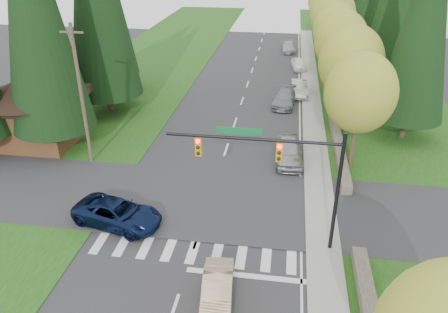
% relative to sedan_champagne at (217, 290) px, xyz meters
% --- Properties ---
extents(ground, '(120.00, 120.00, 0.00)m').
position_rel_sedan_champagne_xyz_m(ground, '(-1.85, -0.00, -0.64)').
color(ground, '#28282B').
rests_on(ground, ground).
extents(grass_east, '(14.00, 110.00, 0.06)m').
position_rel_sedan_champagne_xyz_m(grass_east, '(11.15, 20.00, -0.61)').
color(grass_east, '#1E4111').
rests_on(grass_east, ground).
extents(grass_west, '(14.00, 110.00, 0.06)m').
position_rel_sedan_champagne_xyz_m(grass_west, '(-14.85, 20.00, -0.61)').
color(grass_west, '#1E4111').
rests_on(grass_west, ground).
extents(cross_street, '(120.00, 8.00, 0.10)m').
position_rel_sedan_champagne_xyz_m(cross_street, '(-1.85, 8.00, -0.64)').
color(cross_street, '#28282B').
rests_on(cross_street, ground).
extents(sidewalk_east, '(1.80, 80.00, 0.13)m').
position_rel_sedan_champagne_xyz_m(sidewalk_east, '(5.05, 22.00, -0.58)').
color(sidewalk_east, gray).
rests_on(sidewalk_east, ground).
extents(curb_east, '(0.20, 80.00, 0.13)m').
position_rel_sedan_champagne_xyz_m(curb_east, '(4.20, 22.00, -0.58)').
color(curb_east, gray).
rests_on(curb_east, ground).
extents(stone_wall_north, '(0.70, 40.00, 0.70)m').
position_rel_sedan_champagne_xyz_m(stone_wall_north, '(6.75, 30.00, -0.29)').
color(stone_wall_north, '#4C4438').
rests_on(stone_wall_north, ground).
extents(traffic_signal, '(8.70, 0.37, 6.80)m').
position_rel_sedan_champagne_xyz_m(traffic_signal, '(2.52, 4.49, 4.34)').
color(traffic_signal, black).
rests_on(traffic_signal, ground).
extents(brown_building, '(8.40, 8.40, 5.40)m').
position_rel_sedan_champagne_xyz_m(brown_building, '(-16.85, 15.00, 2.50)').
color(brown_building, '#4C2D19').
rests_on(brown_building, ground).
extents(utility_pole, '(1.60, 0.24, 10.00)m').
position_rel_sedan_champagne_xyz_m(utility_pole, '(-11.35, 12.00, 4.50)').
color(utility_pole, '#473828').
rests_on(utility_pole, ground).
extents(decid_tree_0, '(4.80, 4.80, 8.37)m').
position_rel_sedan_champagne_xyz_m(decid_tree_0, '(7.35, 14.00, 4.96)').
color(decid_tree_0, '#38281C').
rests_on(decid_tree_0, ground).
extents(decid_tree_1, '(5.20, 5.20, 8.80)m').
position_rel_sedan_champagne_xyz_m(decid_tree_1, '(7.45, 21.00, 5.16)').
color(decid_tree_1, '#38281C').
rests_on(decid_tree_1, ground).
extents(decid_tree_2, '(5.00, 5.00, 8.82)m').
position_rel_sedan_champagne_xyz_m(decid_tree_2, '(7.25, 28.00, 5.29)').
color(decid_tree_2, '#38281C').
rests_on(decid_tree_2, ground).
extents(decid_tree_3, '(5.00, 5.00, 8.55)m').
position_rel_sedan_champagne_xyz_m(decid_tree_3, '(7.35, 35.00, 5.02)').
color(decid_tree_3, '#38281C').
rests_on(decid_tree_3, ground).
extents(decid_tree_4, '(5.40, 5.40, 9.18)m').
position_rel_sedan_champagne_xyz_m(decid_tree_4, '(7.45, 42.00, 5.42)').
color(decid_tree_4, '#38281C').
rests_on(decid_tree_4, ground).
extents(decid_tree_5, '(4.80, 4.80, 8.30)m').
position_rel_sedan_champagne_xyz_m(decid_tree_5, '(7.25, 49.00, 4.89)').
color(decid_tree_5, '#38281C').
rests_on(decid_tree_5, ground).
extents(decid_tree_6, '(5.20, 5.20, 8.86)m').
position_rel_sedan_champagne_xyz_m(decid_tree_6, '(7.35, 56.00, 5.22)').
color(decid_tree_6, '#38281C').
rests_on(decid_tree_6, ground).
extents(conifer_w_a, '(6.12, 6.12, 19.80)m').
position_rel_sedan_champagne_xyz_m(conifer_w_a, '(-14.85, 14.00, 10.15)').
color(conifer_w_a, '#38281C').
rests_on(conifer_w_a, ground).
extents(conifer_w_b, '(5.44, 5.44, 17.80)m').
position_rel_sedan_champagne_xyz_m(conifer_w_b, '(-17.85, 18.00, 9.15)').
color(conifer_w_b, '#38281C').
rests_on(conifer_w_b, ground).
extents(conifer_e_a, '(5.44, 5.44, 17.80)m').
position_rel_sedan_champagne_xyz_m(conifer_e_a, '(12.15, 20.00, 9.15)').
color(conifer_e_a, '#38281C').
rests_on(conifer_e_a, ground).
extents(sedan_champagne, '(1.72, 4.01, 1.28)m').
position_rel_sedan_champagne_xyz_m(sedan_champagne, '(0.00, 0.00, 0.00)').
color(sedan_champagne, '#CBAE87').
rests_on(sedan_champagne, ground).
extents(suv_navy, '(5.65, 3.60, 1.45)m').
position_rel_sedan_champagne_xyz_m(suv_navy, '(-6.63, 5.00, 0.08)').
color(suv_navy, '#0A1636').
rests_on(suv_navy, ground).
extents(parked_car_a, '(2.15, 4.89, 1.64)m').
position_rel_sedan_champagne_xyz_m(parked_car_a, '(2.97, 14.30, 0.18)').
color(parked_car_a, '#9F9FA4').
rests_on(parked_car_a, ground).
extents(parked_car_b, '(2.51, 5.11, 1.43)m').
position_rel_sedan_champagne_xyz_m(parked_car_b, '(2.35, 26.01, 0.07)').
color(parked_car_b, gray).
rests_on(parked_car_b, ground).
extents(parked_car_c, '(1.87, 4.59, 1.48)m').
position_rel_sedan_champagne_xyz_m(parked_car_c, '(3.75, 29.14, 0.10)').
color(parked_car_c, '#B3B2B7').
rests_on(parked_car_c, ground).
extents(parked_car_d, '(2.11, 4.10, 1.34)m').
position_rel_sedan_champagne_xyz_m(parked_car_d, '(3.75, 38.71, 0.03)').
color(parked_car_d, white).
rests_on(parked_car_d, ground).
extents(parked_car_e, '(2.02, 4.47, 1.27)m').
position_rel_sedan_champagne_xyz_m(parked_car_e, '(2.35, 47.45, -0.01)').
color(parked_car_e, '#A6A7AB').
rests_on(parked_car_e, ground).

